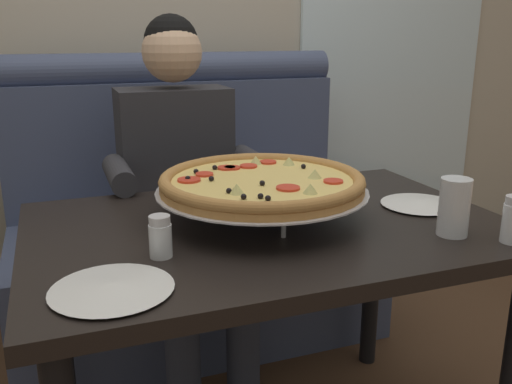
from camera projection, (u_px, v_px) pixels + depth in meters
name	position (u px, v px, depth m)	size (l,w,h in m)	color
booth_bench	(192.00, 234.00, 2.32)	(1.43, 0.78, 1.13)	#424C6B
dining_table	(269.00, 256.00, 1.47)	(1.23, 0.81, 0.73)	black
diner_main	(182.00, 179.00, 1.97)	(0.54, 0.64, 1.27)	#2D3342
pizza	(262.00, 183.00, 1.45)	(0.56, 0.56, 0.13)	silver
shaker_pepper_flakes	(160.00, 240.00, 1.21)	(0.05, 0.05, 0.10)	white
plate_near_left	(419.00, 202.00, 1.58)	(0.22, 0.22, 0.02)	white
plate_near_right	(112.00, 286.00, 1.06)	(0.24, 0.24, 0.02)	white
drinking_glass	(454.00, 210.00, 1.34)	(0.07, 0.07, 0.14)	silver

